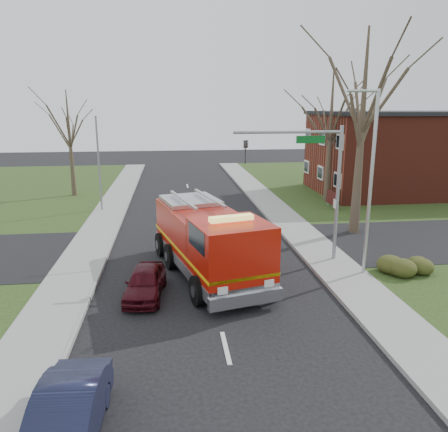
{
  "coord_description": "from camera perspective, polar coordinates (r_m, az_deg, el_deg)",
  "views": [
    {
      "loc": [
        -1.62,
        -18.68,
        7.68
      ],
      "look_at": [
        1.14,
        3.66,
        2.0
      ],
      "focal_mm": 35.0,
      "sensor_mm": 36.0,
      "label": 1
    }
  ],
  "objects": [
    {
      "name": "bare_tree_left",
      "position": [
        39.63,
        -19.56,
        10.31
      ],
      "size": [
        4.5,
        4.5,
        9.0
      ],
      "color": "#3D3224",
      "rests_on": "ground"
    },
    {
      "name": "fire_engine",
      "position": [
        20.1,
        -1.99,
        -3.5
      ],
      "size": [
        5.04,
        9.15,
        3.5
      ],
      "rotation": [
        0.0,
        0.0,
        0.25
      ],
      "color": "#B01408",
      "rests_on": "ground"
    },
    {
      "name": "brick_building",
      "position": [
        42.27,
        22.4,
        7.65
      ],
      "size": [
        15.4,
        10.4,
        7.25
      ],
      "color": "maroon",
      "rests_on": "ground"
    },
    {
      "name": "parked_car_maroon",
      "position": [
        18.5,
        -10.26,
        -8.49
      ],
      "size": [
        1.85,
        3.81,
        1.25
      ],
      "primitive_type": "imported",
      "rotation": [
        0.0,
        0.0,
        -0.1
      ],
      "color": "#3D0911",
      "rests_on": "ground"
    },
    {
      "name": "parked_car_gray",
      "position": [
        11.68,
        -19.99,
        -23.61
      ],
      "size": [
        1.67,
        4.22,
        1.37
      ],
      "primitive_type": "imported",
      "rotation": [
        0.0,
        0.0,
        -0.05
      ],
      "color": "#171A33",
      "rests_on": "ground"
    },
    {
      "name": "bare_tree_near",
      "position": [
        27.07,
        17.68,
        12.95
      ],
      "size": [
        6.0,
        6.0,
        12.0
      ],
      "color": "#3D3224",
      "rests_on": "ground"
    },
    {
      "name": "sidewalk_left",
      "position": [
        20.68,
        -19.5,
        -8.27
      ],
      "size": [
        2.4,
        80.0,
        0.15
      ],
      "primitive_type": "cube",
      "color": "gray",
      "rests_on": "ground"
    },
    {
      "name": "utility_pole_far",
      "position": [
        33.35,
        -16.02,
        6.42
      ],
      "size": [
        0.14,
        0.14,
        7.0
      ],
      "primitive_type": "cylinder",
      "color": "gray",
      "rests_on": "ground"
    },
    {
      "name": "bare_tree_far",
      "position": [
        35.99,
        13.79,
        11.87
      ],
      "size": [
        5.25,
        5.25,
        10.5
      ],
      "color": "#3D3224",
      "rests_on": "ground"
    },
    {
      "name": "traffic_signal_mast",
      "position": [
        21.51,
        11.61,
        5.93
      ],
      "size": [
        5.29,
        0.18,
        6.8
      ],
      "color": "gray",
      "rests_on": "ground"
    },
    {
      "name": "sidewalk_right",
      "position": [
        21.64,
        14.77,
        -6.91
      ],
      "size": [
        2.4,
        80.0,
        0.15
      ],
      "primitive_type": "cube",
      "color": "gray",
      "rests_on": "ground"
    },
    {
      "name": "streetlight_pole",
      "position": [
        20.43,
        18.52,
        4.62
      ],
      "size": [
        1.48,
        0.16,
        8.4
      ],
      "color": "#B7BABF",
      "rests_on": "ground"
    },
    {
      "name": "health_center_sign",
      "position": [
        34.14,
        13.92,
        2.25
      ],
      "size": [
        0.12,
        2.0,
        1.4
      ],
      "color": "#44100F",
      "rests_on": "ground"
    },
    {
      "name": "hedge_corner",
      "position": [
        21.82,
        22.71,
        -5.98
      ],
      "size": [
        2.8,
        2.0,
        0.9
      ],
      "primitive_type": "ellipsoid",
      "color": "#343D16",
      "rests_on": "lawn_right"
    },
    {
      "name": "ground",
      "position": [
        20.26,
        -1.94,
        -8.12
      ],
      "size": [
        120.0,
        120.0,
        0.0
      ],
      "primitive_type": "plane",
      "color": "black",
      "rests_on": "ground"
    }
  ]
}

